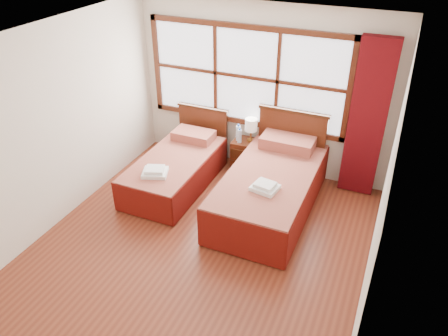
% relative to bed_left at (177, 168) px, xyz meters
% --- Properties ---
extents(floor, '(4.50, 4.50, 0.00)m').
position_rel_bed_left_xyz_m(floor, '(0.96, -1.20, -0.28)').
color(floor, brown).
rests_on(floor, ground).
extents(ceiling, '(4.50, 4.50, 0.00)m').
position_rel_bed_left_xyz_m(ceiling, '(0.96, -1.20, 2.32)').
color(ceiling, white).
rests_on(ceiling, wall_back).
extents(wall_back, '(4.00, 0.00, 4.00)m').
position_rel_bed_left_xyz_m(wall_back, '(0.96, 1.05, 1.02)').
color(wall_back, silver).
rests_on(wall_back, floor).
extents(wall_left, '(0.00, 4.50, 4.50)m').
position_rel_bed_left_xyz_m(wall_left, '(-1.04, -1.20, 1.02)').
color(wall_left, silver).
rests_on(wall_left, floor).
extents(wall_right, '(0.00, 4.50, 4.50)m').
position_rel_bed_left_xyz_m(wall_right, '(2.96, -1.20, 1.02)').
color(wall_right, silver).
rests_on(wall_right, floor).
extents(window, '(3.16, 0.06, 1.56)m').
position_rel_bed_left_xyz_m(window, '(0.71, 1.01, 1.22)').
color(window, white).
rests_on(window, wall_back).
extents(curtain, '(0.50, 0.16, 2.30)m').
position_rel_bed_left_xyz_m(curtain, '(2.56, 0.91, 0.89)').
color(curtain, '#59080D').
rests_on(curtain, wall_back).
extents(bed_left, '(0.95, 1.97, 0.92)m').
position_rel_bed_left_xyz_m(bed_left, '(0.00, 0.00, 0.00)').
color(bed_left, '#381A0B').
rests_on(bed_left, floor).
extents(bed_right, '(1.15, 2.23, 1.12)m').
position_rel_bed_left_xyz_m(bed_right, '(1.51, -0.00, 0.06)').
color(bed_right, '#381A0B').
rests_on(bed_right, floor).
extents(nightstand, '(0.40, 0.40, 0.53)m').
position_rel_bed_left_xyz_m(nightstand, '(0.82, 0.80, -0.02)').
color(nightstand, '#4B2010').
rests_on(nightstand, floor).
extents(towels_left, '(0.42, 0.40, 0.10)m').
position_rel_bed_left_xyz_m(towels_left, '(-0.02, -0.57, 0.25)').
color(towels_left, white).
rests_on(towels_left, bed_left).
extents(towels_right, '(0.37, 0.33, 0.10)m').
position_rel_bed_left_xyz_m(towels_right, '(1.56, -0.48, 0.36)').
color(towels_right, white).
rests_on(towels_right, bed_right).
extents(lamp, '(0.19, 0.19, 0.37)m').
position_rel_bed_left_xyz_m(lamp, '(0.88, 0.84, 0.51)').
color(lamp, '#B6823A').
rests_on(lamp, nightstand).
extents(bottle_near, '(0.07, 0.07, 0.28)m').
position_rel_bed_left_xyz_m(bottle_near, '(0.70, 0.78, 0.37)').
color(bottle_near, '#ABC4DC').
rests_on(bottle_near, nightstand).
extents(bottle_far, '(0.06, 0.06, 0.24)m').
position_rel_bed_left_xyz_m(bottle_far, '(0.74, 0.72, 0.36)').
color(bottle_far, '#ABC4DC').
rests_on(bottle_far, nightstand).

